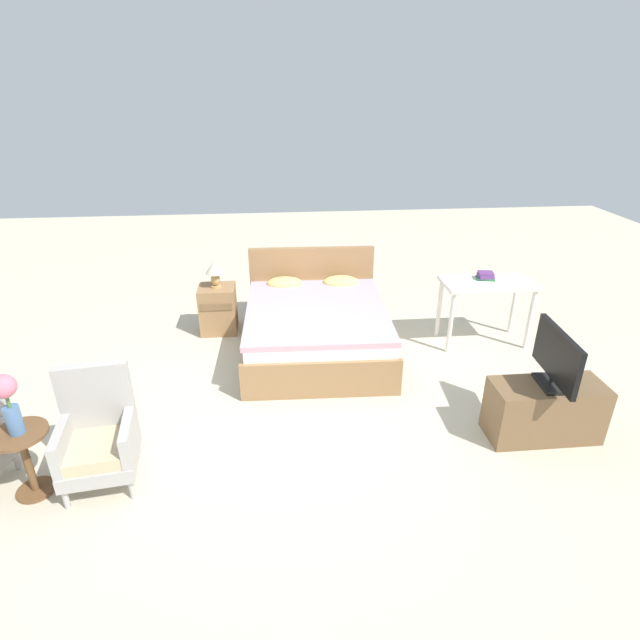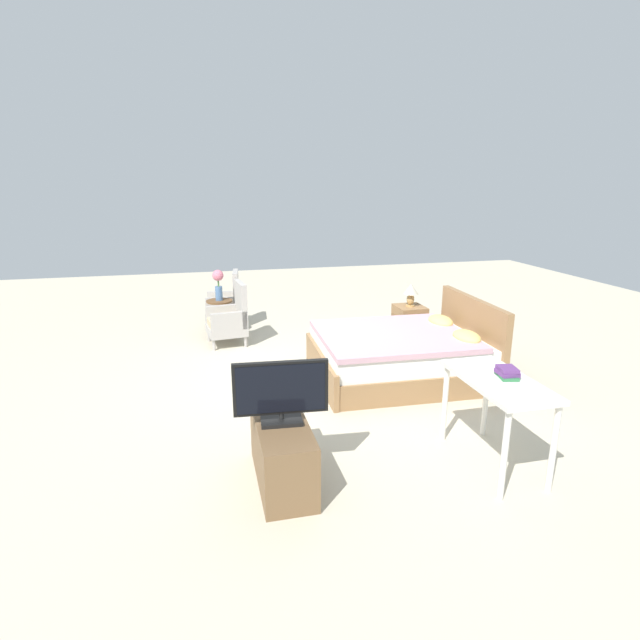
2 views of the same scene
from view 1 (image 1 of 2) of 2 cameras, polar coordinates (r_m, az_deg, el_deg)
name	(u,v)px [view 1 (image 1 of 2)]	position (r m, az deg, el deg)	size (l,w,h in m)	color
ground_plane	(301,398)	(5.03, -2.17, -8.90)	(16.00, 16.00, 0.00)	beige
bed	(316,326)	(5.77, -0.50, -0.67)	(1.65, 2.03, 0.96)	#997047
armchair_by_window_right	(98,438)	(4.28, -23.99, -12.18)	(0.60, 0.60, 0.92)	#ADA8A3
side_table	(25,455)	(4.39, -30.63, -13.15)	(0.40, 0.40, 0.56)	brown
flower_vase	(7,399)	(4.13, -32.15, -7.61)	(0.17, 0.17, 0.48)	#4C709E
nightstand	(218,309)	(6.33, -11.55, 1.23)	(0.44, 0.41, 0.59)	#997047
table_lamp	(215,270)	(6.15, -11.96, 5.58)	(0.22, 0.22, 0.33)	tan
tv_stand	(544,410)	(4.82, 24.26, -9.39)	(0.96, 0.40, 0.52)	brown
tv_flatscreen	(557,358)	(4.57, 25.43, -3.99)	(0.22, 0.73, 0.50)	black
vanity_desk	(487,291)	(6.10, 18.53, 3.15)	(1.04, 0.52, 0.78)	silver
book_stack	(486,276)	(6.11, 18.40, 4.81)	(0.23, 0.18, 0.09)	#337A47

